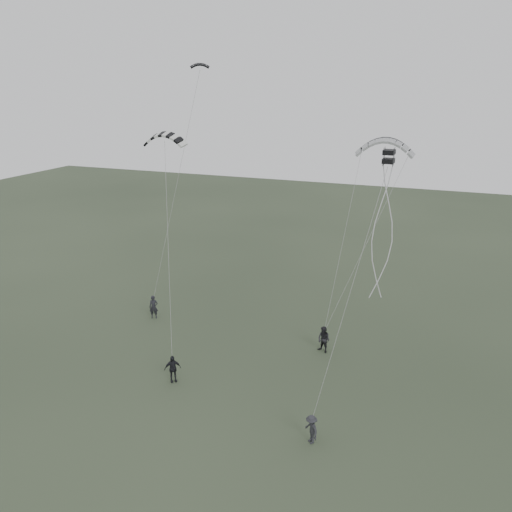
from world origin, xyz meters
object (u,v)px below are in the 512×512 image
(flyer_center, at_px, (173,369))
(kite_dark_small, at_px, (200,64))
(flyer_left, at_px, (154,307))
(kite_pale_large, at_px, (386,140))
(flyer_far, at_px, (311,429))
(kite_striped, at_px, (164,134))
(kite_box, at_px, (389,157))
(flyer_right, at_px, (324,340))

(flyer_center, height_order, kite_dark_small, kite_dark_small)
(flyer_left, relative_size, kite_pale_large, 0.46)
(flyer_center, xyz_separation_m, flyer_far, (9.60, -2.47, -0.08))
(kite_dark_small, relative_size, kite_striped, 0.47)
(flyer_center, distance_m, kite_box, 18.06)
(flyer_far, relative_size, kite_box, 2.38)
(flyer_left, height_order, kite_pale_large, kite_pale_large)
(flyer_right, bearing_deg, flyer_far, -57.38)
(kite_dark_small, xyz_separation_m, kite_box, (15.02, -8.92, -4.89))
(flyer_right, relative_size, kite_dark_small, 1.39)
(flyer_right, height_order, kite_pale_large, kite_pale_large)
(flyer_right, distance_m, kite_pale_large, 14.75)
(flyer_left, bearing_deg, kite_dark_small, 32.84)
(kite_pale_large, height_order, kite_box, kite_pale_large)
(flyer_right, xyz_separation_m, kite_pale_large, (2.36, 6.43, 13.07))
(flyer_far, bearing_deg, flyer_center, -148.31)
(kite_striped, bearing_deg, flyer_left, 143.55)
(kite_pale_large, relative_size, kite_box, 6.03)
(flyer_right, distance_m, flyer_far, 9.57)
(flyer_right, height_order, kite_dark_small, kite_dark_small)
(kite_striped, bearing_deg, flyer_center, -64.36)
(flyer_center, distance_m, kite_pale_large, 21.43)
(flyer_left, relative_size, flyer_far, 1.17)
(flyer_left, relative_size, kite_dark_small, 1.38)
(kite_striped, bearing_deg, kite_dark_small, 91.58)
(flyer_center, relative_size, flyer_far, 1.10)
(kite_pale_large, bearing_deg, kite_striped, -151.15)
(flyer_left, distance_m, kite_box, 22.76)
(flyer_left, relative_size, flyer_right, 0.99)
(flyer_center, bearing_deg, flyer_far, -52.93)
(flyer_left, distance_m, flyer_far, 18.49)
(flyer_left, relative_size, kite_box, 2.78)
(kite_box, bearing_deg, flyer_left, 170.62)
(kite_pale_large, xyz_separation_m, kite_striped, (-13.16, -8.11, 0.69))
(flyer_left, bearing_deg, flyer_far, -55.55)
(flyer_right, relative_size, kite_striped, 0.66)
(flyer_left, xyz_separation_m, kite_pale_large, (16.35, 5.94, 13.07))
(flyer_far, distance_m, kite_dark_small, 26.44)
(flyer_center, relative_size, kite_striped, 0.61)
(flyer_center, xyz_separation_m, kite_striped, (-2.79, 5.28, 13.82))
(flyer_right, relative_size, flyer_center, 1.07)
(kite_striped, distance_m, kite_box, 14.85)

